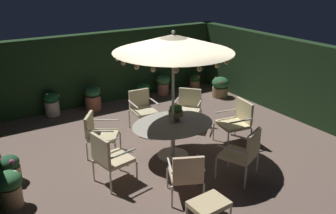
# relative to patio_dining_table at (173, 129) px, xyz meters

# --- Properties ---
(ground_plane) EXTENTS (7.94, 7.86, 0.02)m
(ground_plane) POSITION_rel_patio_dining_table_xyz_m (0.10, 0.18, -0.62)
(ground_plane) COLOR brown
(hedge_backdrop_rear) EXTENTS (7.94, 0.30, 2.04)m
(hedge_backdrop_rear) POSITION_rel_patio_dining_table_xyz_m (0.10, 3.96, 0.41)
(hedge_backdrop_rear) COLOR #1E371C
(hedge_backdrop_rear) RESTS_ON ground_plane
(hedge_backdrop_right) EXTENTS (0.30, 7.86, 2.04)m
(hedge_backdrop_right) POSITION_rel_patio_dining_table_xyz_m (3.92, 0.18, 0.41)
(hedge_backdrop_right) COLOR #1C3219
(hedge_backdrop_right) RESTS_ON ground_plane
(patio_dining_table) EXTENTS (1.75, 1.40, 0.75)m
(patio_dining_table) POSITION_rel_patio_dining_table_xyz_m (0.00, 0.00, 0.00)
(patio_dining_table) COLOR silver
(patio_dining_table) RESTS_ON ground_plane
(patio_umbrella) EXTENTS (2.33, 2.33, 2.65)m
(patio_umbrella) POSITION_rel_patio_dining_table_xyz_m (0.00, -0.00, 1.79)
(patio_umbrella) COLOR silver
(patio_umbrella) RESTS_ON ground_plane
(centerpiece_planter) EXTENTS (0.30, 0.30, 0.38)m
(centerpiece_planter) POSITION_rel_patio_dining_table_xyz_m (0.12, 0.08, 0.36)
(centerpiece_planter) COLOR #836650
(centerpiece_planter) RESTS_ON patio_dining_table
(patio_chair_north) EXTENTS (0.77, 0.80, 1.03)m
(patio_chair_north) POSITION_rel_patio_dining_table_xyz_m (0.61, -1.45, -0.03)
(patio_chair_north) COLOR silver
(patio_chair_north) RESTS_ON ground_plane
(patio_chair_northeast) EXTENTS (0.72, 0.74, 0.99)m
(patio_chair_northeast) POSITION_rel_patio_dining_table_xyz_m (1.55, -0.24, -0.04)
(patio_chair_northeast) COLOR silver
(patio_chair_northeast) RESTS_ON ground_plane
(patio_chair_east) EXTENTS (0.85, 0.85, 0.95)m
(patio_chair_east) POSITION_rel_patio_dining_table_xyz_m (1.14, 1.07, -0.07)
(patio_chair_east) COLOR silver
(patio_chair_east) RESTS_ON ground_plane
(patio_chair_southeast) EXTENTS (0.61, 0.67, 0.96)m
(patio_chair_southeast) POSITION_rel_patio_dining_table_xyz_m (0.11, 1.56, -0.04)
(patio_chair_southeast) COLOR silver
(patio_chair_southeast) RESTS_ON ground_plane
(patio_chair_south) EXTENTS (0.84, 0.83, 0.91)m
(patio_chair_south) POSITION_rel_patio_dining_table_xyz_m (-1.28, 0.89, -0.09)
(patio_chair_south) COLOR beige
(patio_chair_south) RESTS_ON ground_plane
(patio_chair_southwest) EXTENTS (0.70, 0.70, 1.01)m
(patio_chair_southwest) POSITION_rel_patio_dining_table_xyz_m (-1.54, -0.28, -0.04)
(patio_chair_southwest) COLOR silver
(patio_chair_southwest) RESTS_ON ground_plane
(patio_chair_west) EXTENTS (0.76, 0.78, 0.92)m
(patio_chair_west) POSITION_rel_patio_dining_table_xyz_m (-0.65, -1.42, -0.08)
(patio_chair_west) COLOR silver
(patio_chair_west) RESTS_ON ground_plane
(ottoman_footrest) EXTENTS (0.60, 0.46, 0.43)m
(ottoman_footrest) POSITION_rel_patio_dining_table_xyz_m (-0.73, -2.15, -0.23)
(ottoman_footrest) COLOR silver
(ottoman_footrest) RESTS_ON ground_plane
(potted_plant_left_far) EXTENTS (0.42, 0.42, 0.66)m
(potted_plant_left_far) POSITION_rel_patio_dining_table_xyz_m (-1.54, 3.61, -0.26)
(potted_plant_left_far) COLOR beige
(potted_plant_left_far) RESTS_ON ground_plane
(potted_plant_back_left) EXTENTS (0.44, 0.44, 0.69)m
(potted_plant_back_left) POSITION_rel_patio_dining_table_xyz_m (-0.45, 3.41, -0.26)
(potted_plant_back_left) COLOR #A55E47
(potted_plant_back_left) RESTS_ON ground_plane
(potted_plant_back_right) EXTENTS (0.45, 0.45, 0.65)m
(potted_plant_back_right) POSITION_rel_patio_dining_table_xyz_m (-3.21, -0.03, -0.25)
(potted_plant_back_right) COLOR tan
(potted_plant_back_right) RESTS_ON ground_plane
(potted_plant_left_near) EXTENTS (0.41, 0.41, 0.55)m
(potted_plant_left_near) POSITION_rel_patio_dining_table_xyz_m (1.11, 3.33, -0.31)
(potted_plant_left_near) COLOR tan
(potted_plant_left_near) RESTS_ON ground_plane
(potted_plant_front_corner) EXTENTS (0.53, 0.52, 0.63)m
(potted_plant_front_corner) POSITION_rel_patio_dining_table_xyz_m (3.26, 2.38, -0.29)
(potted_plant_front_corner) COLOR olive
(potted_plant_front_corner) RESTS_ON ground_plane
(potted_plant_back_center) EXTENTS (0.38, 0.38, 0.51)m
(potted_plant_back_center) POSITION_rel_patio_dining_table_xyz_m (3.04, 3.40, -0.33)
(potted_plant_back_center) COLOR #A46E47
(potted_plant_back_center) RESTS_ON ground_plane
(potted_plant_right_near) EXTENTS (0.38, 0.39, 0.53)m
(potted_plant_right_near) POSITION_rel_patio_dining_table_xyz_m (-3.08, 0.78, -0.34)
(potted_plant_right_near) COLOR tan
(potted_plant_right_near) RESTS_ON ground_plane
(potted_plant_right_far) EXTENTS (0.44, 0.44, 0.64)m
(potted_plant_right_far) POSITION_rel_patio_dining_table_xyz_m (1.87, 3.48, -0.25)
(potted_plant_right_far) COLOR #9E6250
(potted_plant_right_far) RESTS_ON ground_plane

